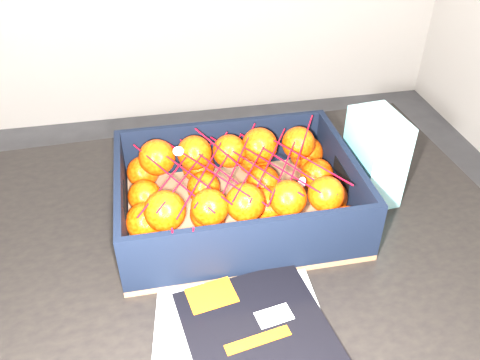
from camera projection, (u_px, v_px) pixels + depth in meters
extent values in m
cube|color=black|center=(199.00, 248.00, 0.94)|extent=(1.23, 0.85, 0.04)
cylinder|color=black|center=(370.00, 232.00, 1.52)|extent=(0.06, 0.06, 0.71)
cube|color=beige|center=(225.00, 359.00, 0.72)|extent=(0.25, 0.31, 0.01)
cube|color=beige|center=(262.00, 350.00, 0.73)|extent=(0.21, 0.28, 0.01)
cube|color=black|center=(265.00, 347.00, 0.73)|extent=(0.25, 0.31, 0.01)
cube|color=orange|center=(211.00, 295.00, 0.80)|extent=(0.08, 0.07, 0.00)
cube|color=white|center=(274.00, 316.00, 0.77)|extent=(0.06, 0.04, 0.00)
cube|color=orange|center=(258.00, 340.00, 0.73)|extent=(0.10, 0.03, 0.00)
cube|color=#946B44|center=(237.00, 214.00, 0.98)|extent=(0.44, 0.33, 0.01)
cube|color=black|center=(223.00, 146.00, 1.07)|extent=(0.44, 0.01, 0.12)
cube|color=black|center=(255.00, 250.00, 0.82)|extent=(0.44, 0.01, 0.12)
cube|color=black|center=(122.00, 205.00, 0.91)|extent=(0.01, 0.30, 0.12)
cube|color=black|center=(344.00, 178.00, 0.98)|extent=(0.01, 0.30, 0.12)
sphere|color=#D63704|center=(147.00, 255.00, 0.83)|extent=(0.06, 0.06, 0.06)
sphere|color=#D63704|center=(146.00, 222.00, 0.90)|extent=(0.07, 0.07, 0.07)
sphere|color=#D63704|center=(145.00, 196.00, 0.95)|extent=(0.06, 0.06, 0.06)
sphere|color=#D63704|center=(143.00, 172.00, 1.02)|extent=(0.07, 0.07, 0.07)
sphere|color=#D63704|center=(216.00, 245.00, 0.85)|extent=(0.07, 0.07, 0.07)
sphere|color=#D63704|center=(208.00, 214.00, 0.91)|extent=(0.07, 0.07, 0.07)
sphere|color=#D63704|center=(204.00, 188.00, 0.98)|extent=(0.06, 0.06, 0.06)
sphere|color=#D63704|center=(198.00, 166.00, 1.03)|extent=(0.07, 0.07, 0.07)
sphere|color=#D63704|center=(281.00, 235.00, 0.87)|extent=(0.07, 0.07, 0.07)
sphere|color=#D63704|center=(270.00, 206.00, 0.93)|extent=(0.07, 0.07, 0.07)
sphere|color=#D63704|center=(263.00, 183.00, 0.99)|extent=(0.07, 0.07, 0.07)
sphere|color=#D63704|center=(254.00, 159.00, 1.05)|extent=(0.07, 0.07, 0.07)
sphere|color=#D63704|center=(347.00, 226.00, 0.89)|extent=(0.07, 0.07, 0.07)
sphere|color=#D63704|center=(330.00, 198.00, 0.95)|extent=(0.07, 0.07, 0.07)
sphere|color=#D63704|center=(317.00, 175.00, 1.01)|extent=(0.07, 0.07, 0.07)
sphere|color=#D63704|center=(306.00, 153.00, 1.07)|extent=(0.07, 0.07, 0.07)
sphere|color=#D63704|center=(165.00, 211.00, 0.84)|extent=(0.07, 0.07, 0.07)
sphere|color=#D63704|center=(157.00, 157.00, 0.96)|extent=(0.07, 0.07, 0.07)
sphere|color=#D63704|center=(210.00, 207.00, 0.84)|extent=(0.06, 0.06, 0.06)
sphere|color=#D63704|center=(194.00, 153.00, 0.98)|extent=(0.07, 0.07, 0.07)
sphere|color=#D63704|center=(245.00, 203.00, 0.85)|extent=(0.07, 0.07, 0.07)
sphere|color=#D63704|center=(229.00, 151.00, 0.98)|extent=(0.07, 0.07, 0.07)
sphere|color=#D63704|center=(288.00, 199.00, 0.86)|extent=(0.06, 0.06, 0.06)
sphere|color=#D63704|center=(259.00, 146.00, 1.00)|extent=(0.07, 0.07, 0.07)
sphere|color=#D63704|center=(326.00, 194.00, 0.87)|extent=(0.06, 0.06, 0.06)
sphere|color=#D63704|center=(298.00, 143.00, 1.00)|extent=(0.07, 0.07, 0.07)
cylinder|color=red|center=(171.00, 176.00, 0.88)|extent=(0.12, 0.23, 0.00)
cylinder|color=red|center=(187.00, 171.00, 0.89)|extent=(0.12, 0.23, 0.01)
cylinder|color=red|center=(204.00, 167.00, 0.90)|extent=(0.12, 0.23, 0.02)
cylinder|color=red|center=(221.00, 170.00, 0.91)|extent=(0.12, 0.23, 0.01)
cylinder|color=red|center=(237.00, 163.00, 0.91)|extent=(0.12, 0.23, 0.03)
cylinder|color=red|center=(253.00, 164.00, 0.91)|extent=(0.12, 0.23, 0.01)
cylinder|color=red|center=(269.00, 162.00, 0.92)|extent=(0.12, 0.23, 0.02)
cylinder|color=red|center=(285.00, 162.00, 0.92)|extent=(0.12, 0.23, 0.01)
cylinder|color=red|center=(299.00, 155.00, 0.93)|extent=(0.12, 0.23, 0.01)
cylinder|color=red|center=(171.00, 176.00, 0.89)|extent=(0.12, 0.23, 0.02)
cylinder|color=red|center=(188.00, 173.00, 0.89)|extent=(0.12, 0.23, 0.03)
cylinder|color=red|center=(205.00, 171.00, 0.89)|extent=(0.12, 0.23, 0.01)
cylinder|color=red|center=(220.00, 168.00, 0.91)|extent=(0.12, 0.23, 0.02)
cylinder|color=red|center=(236.00, 165.00, 0.92)|extent=(0.12, 0.23, 0.03)
cylinder|color=red|center=(254.00, 164.00, 0.90)|extent=(0.12, 0.23, 0.03)
cylinder|color=red|center=(269.00, 162.00, 0.92)|extent=(0.12, 0.23, 0.01)
cylinder|color=red|center=(286.00, 163.00, 0.91)|extent=(0.12, 0.23, 0.01)
cylinder|color=red|center=(299.00, 155.00, 0.93)|extent=(0.12, 0.23, 0.03)
cylinder|color=red|center=(173.00, 242.00, 0.79)|extent=(0.00, 0.03, 0.09)
cylinder|color=red|center=(192.00, 239.00, 0.79)|extent=(0.01, 0.04, 0.08)
cube|color=white|center=(374.00, 157.00, 0.98)|extent=(0.09, 0.13, 0.18)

